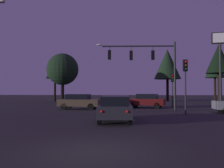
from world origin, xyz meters
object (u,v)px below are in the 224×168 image
store_sign_illuminated (220,53)px  tree_behind_sign (219,59)px  traffic_light_corner_right (185,76)px  car_nearside_lane (115,108)px  tree_left_far (63,69)px  car_crossing_left (79,101)px  car_far_lane (146,101)px  traffic_signal_mast_arm (148,61)px  tree_lot_edge (55,70)px  traffic_light_corner_left (172,83)px  tree_right_cluster (167,64)px  tree_center_horizon (215,68)px

store_sign_illuminated → tree_behind_sign: size_ratio=0.82×
traffic_light_corner_right → car_nearside_lane: 7.08m
tree_left_far → car_crossing_left: bearing=-66.4°
car_far_lane → traffic_signal_mast_arm: bearing=-89.5°
tree_behind_sign → tree_lot_edge: size_ratio=1.18×
tree_lot_edge → traffic_signal_mast_arm: bearing=-50.8°
car_nearside_lane → car_far_lane: 12.26m
traffic_light_corner_right → tree_lot_edge: (-17.69, 23.03, 2.60)m
tree_behind_sign → tree_left_far: bearing=179.3°
car_nearside_lane → store_sign_illuminated: size_ratio=0.65×
traffic_signal_mast_arm → car_crossing_left: traffic_signal_mast_arm is taller
tree_lot_edge → car_nearside_lane: bearing=-65.3°
traffic_signal_mast_arm → store_sign_illuminated: bearing=-13.5°
traffic_light_corner_left → tree_left_far: (-15.01, 8.27, 2.44)m
car_far_lane → store_sign_illuminated: size_ratio=0.61×
traffic_signal_mast_arm → tree_left_far: size_ratio=1.01×
tree_behind_sign → tree_right_cluster: bearing=122.1°
traffic_light_corner_left → tree_center_horizon: tree_center_horizon is taller
tree_center_horizon → traffic_light_corner_left: bearing=-121.0°
car_far_lane → tree_center_horizon: (13.39, 18.52, 5.16)m
traffic_signal_mast_arm → car_nearside_lane: 10.00m
tree_center_horizon → traffic_light_corner_right: bearing=-112.6°
traffic_light_corner_left → tree_lot_edge: size_ratio=0.52×
traffic_light_corner_left → tree_lot_edge: tree_lot_edge is taller
traffic_light_corner_left → tree_behind_sign: tree_behind_sign is taller
car_crossing_left → traffic_signal_mast_arm: bearing=-5.3°
car_far_lane → tree_left_far: bearing=141.9°
traffic_signal_mast_arm → tree_behind_sign: (10.82, 12.27, 1.69)m
tree_right_cluster → car_nearside_lane: bearing=-103.8°
tree_left_far → tree_right_cluster: bearing=28.2°
traffic_signal_mast_arm → car_crossing_left: size_ratio=1.78×
traffic_light_corner_right → traffic_signal_mast_arm: bearing=119.6°
car_crossing_left → car_nearside_lane: bearing=-65.7°
car_nearside_lane → tree_center_horizon: size_ratio=0.58×
car_crossing_left → tree_behind_sign: size_ratio=0.50×
tree_behind_sign → tree_center_horizon: (2.54, 9.40, -0.46)m
car_nearside_lane → store_sign_illuminated: 12.21m
traffic_light_corner_right → tree_left_far: tree_left_far is taller
tree_left_far → tree_lot_edge: tree_left_far is taller
tree_lot_edge → tree_center_horizon: bearing=6.2°
traffic_light_corner_right → tree_right_cluster: tree_right_cluster is taller
traffic_light_corner_left → tree_center_horizon: size_ratio=0.48×
traffic_light_corner_right → tree_lot_edge: bearing=127.5°
tree_behind_sign → tree_lot_edge: (-26.00, 6.32, -0.81)m
tree_behind_sign → tree_left_far: size_ratio=1.14×
car_nearside_lane → traffic_light_corner_left: bearing=67.2°
car_nearside_lane → store_sign_illuminated: store_sign_illuminated is taller
car_nearside_lane → tree_left_far: bearing=113.9°
car_crossing_left → car_far_lane: (6.82, 2.52, -0.00)m
car_far_lane → traffic_light_corner_right: bearing=-71.5°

